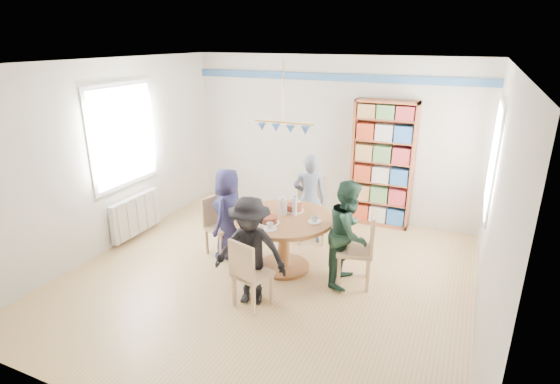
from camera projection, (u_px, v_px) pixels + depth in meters
The scene contains 14 objects.
ground at pixel (268, 277), 5.72m from camera, with size 5.00×5.00×0.00m, color tan.
room_shell at pixel (277, 138), 6.01m from camera, with size 5.00×5.00×5.00m.
radiator at pixel (136, 215), 6.79m from camera, with size 0.12×1.00×0.60m.
dining_table at pixel (284, 230), 5.76m from camera, with size 1.30×1.30×0.75m.
chair_left at pixel (217, 222), 6.24m from camera, with size 0.46×0.46×0.84m.
chair_right at pixel (362, 245), 5.39m from camera, with size 0.52×0.52×0.98m.
chair_far at pixel (311, 206), 6.65m from camera, with size 0.55×0.55×0.98m.
chair_near at pixel (248, 271), 4.92m from camera, with size 0.47×0.47×0.86m.
person_left at pixel (229, 213), 6.09m from camera, with size 0.63×0.41×1.29m, color #1A1836.
person_right at pixel (349, 233), 5.39m from camera, with size 0.66×0.51×1.35m, color #193325.
person_far at pixel (310, 199), 6.51m from camera, with size 0.50×0.33×1.37m, color gray.
person_near at pixel (250, 251), 4.98m from camera, with size 0.85×0.49×1.31m, color black.
bookshelf at pixel (382, 165), 7.03m from camera, with size 0.98×0.29×2.05m.
tableware at pixel (283, 212), 5.71m from camera, with size 1.03×1.03×0.27m.
Camera 1 is at (2.20, -4.51, 2.97)m, focal length 28.00 mm.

